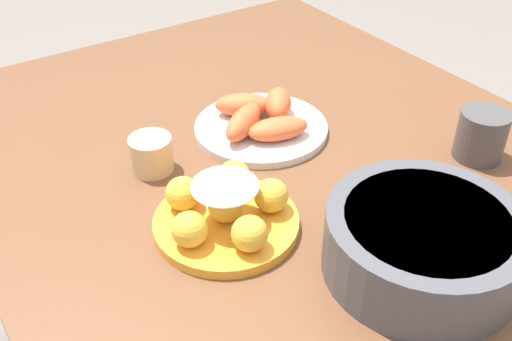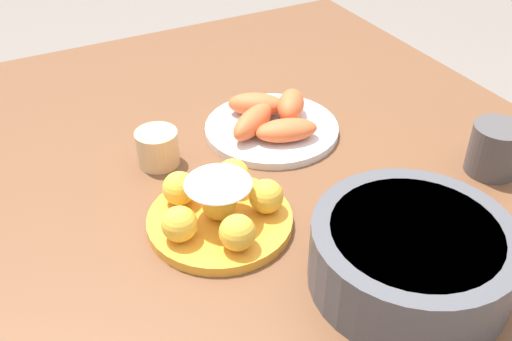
{
  "view_description": "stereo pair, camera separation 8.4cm",
  "coord_description": "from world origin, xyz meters",
  "px_view_note": "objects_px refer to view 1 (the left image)",
  "views": [
    {
      "loc": [
        0.68,
        -0.51,
        1.31
      ],
      "look_at": [
        0.05,
        -0.09,
        0.76
      ],
      "focal_mm": 42.0,
      "sensor_mm": 36.0,
      "label": 1
    },
    {
      "loc": [
        0.72,
        -0.44,
        1.31
      ],
      "look_at": [
        0.05,
        -0.09,
        0.76
      ],
      "focal_mm": 42.0,
      "sensor_mm": 36.0,
      "label": 2
    }
  ],
  "objects_px": {
    "cake_plate": "(226,211)",
    "cup_near": "(151,154)",
    "dining_table": "(280,200)",
    "cup_far": "(481,135)",
    "seafood_platter": "(261,121)",
    "serving_bowl": "(424,241)"
  },
  "relations": [
    {
      "from": "dining_table",
      "to": "cup_far",
      "type": "xyz_separation_m",
      "value": [
        0.18,
        0.29,
        0.13
      ]
    },
    {
      "from": "cake_plate",
      "to": "serving_bowl",
      "type": "bearing_deg",
      "value": 38.31
    },
    {
      "from": "cake_plate",
      "to": "cup_near",
      "type": "bearing_deg",
      "value": -172.7
    },
    {
      "from": "cup_near",
      "to": "cup_far",
      "type": "distance_m",
      "value": 0.56
    },
    {
      "from": "serving_bowl",
      "to": "seafood_platter",
      "type": "xyz_separation_m",
      "value": [
        -0.41,
        0.02,
        -0.03
      ]
    },
    {
      "from": "serving_bowl",
      "to": "cup_far",
      "type": "xyz_separation_m",
      "value": [
        -0.14,
        0.28,
        -0.01
      ]
    },
    {
      "from": "dining_table",
      "to": "cup_far",
      "type": "relative_size",
      "value": 14.68
    },
    {
      "from": "dining_table",
      "to": "cup_far",
      "type": "distance_m",
      "value": 0.36
    },
    {
      "from": "cake_plate",
      "to": "cup_far",
      "type": "bearing_deg",
      "value": 79.53
    },
    {
      "from": "cake_plate",
      "to": "serving_bowl",
      "type": "relative_size",
      "value": 0.82
    },
    {
      "from": "dining_table",
      "to": "cake_plate",
      "type": "distance_m",
      "value": 0.23
    },
    {
      "from": "dining_table",
      "to": "cup_near",
      "type": "relative_size",
      "value": 17.67
    },
    {
      "from": "serving_bowl",
      "to": "cup_near",
      "type": "relative_size",
      "value": 3.68
    },
    {
      "from": "dining_table",
      "to": "cup_near",
      "type": "distance_m",
      "value": 0.25
    },
    {
      "from": "dining_table",
      "to": "seafood_platter",
      "type": "bearing_deg",
      "value": 167.54
    },
    {
      "from": "cake_plate",
      "to": "seafood_platter",
      "type": "xyz_separation_m",
      "value": [
        -0.19,
        0.19,
        -0.01
      ]
    },
    {
      "from": "serving_bowl",
      "to": "cup_near",
      "type": "xyz_separation_m",
      "value": [
        -0.42,
        -0.2,
        -0.02
      ]
    },
    {
      "from": "cup_far",
      "to": "serving_bowl",
      "type": "bearing_deg",
      "value": -64.53
    },
    {
      "from": "dining_table",
      "to": "serving_bowl",
      "type": "relative_size",
      "value": 4.81
    },
    {
      "from": "seafood_platter",
      "to": "cup_near",
      "type": "distance_m",
      "value": 0.22
    },
    {
      "from": "seafood_platter",
      "to": "serving_bowl",
      "type": "bearing_deg",
      "value": -2.63
    },
    {
      "from": "cake_plate",
      "to": "cup_near",
      "type": "xyz_separation_m",
      "value": [
        -0.2,
        -0.03,
        -0.0
      ]
    }
  ]
}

